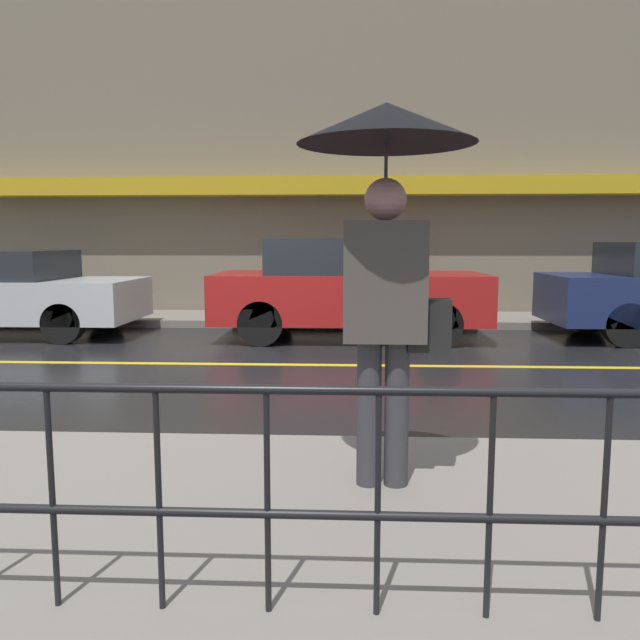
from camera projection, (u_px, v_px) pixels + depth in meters
ground_plane at (227, 364)px, 7.86m from camera, size 80.00×80.00×0.00m
sidewalk_near at (67, 512)px, 3.42m from camera, size 28.00×2.43×0.13m
sidewalk_far at (269, 319)px, 11.91m from camera, size 28.00×1.69×0.13m
lane_marking at (227, 364)px, 7.86m from camera, size 25.20×0.12×0.01m
building_storefront at (273, 158)px, 12.48m from camera, size 28.00×0.85×6.47m
pedestrian at (387, 198)px, 3.44m from camera, size 0.99×0.99×2.16m
car_silver at (1, 292)px, 10.22m from camera, size 4.37×1.85×1.39m
car_red at (347, 288)px, 9.94m from camera, size 4.24×1.94×1.58m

